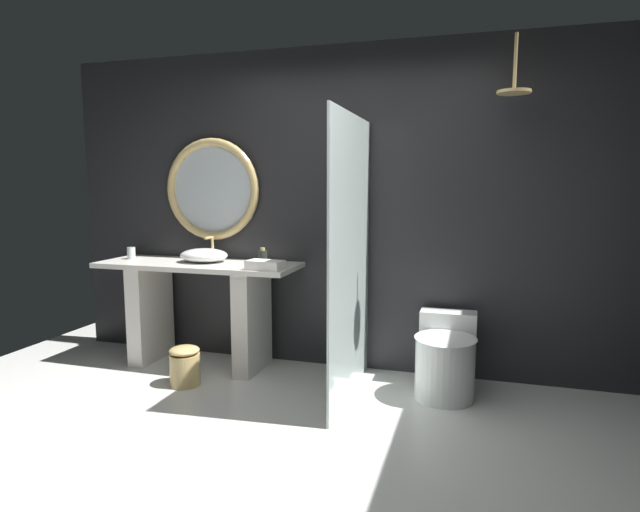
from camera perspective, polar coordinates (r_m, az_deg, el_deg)
ground_plane at (r=2.99m, az=-8.60°, el=-22.70°), size 5.76×5.76×0.00m
back_wall_panel at (r=4.38m, az=1.75°, el=4.92°), size 4.80×0.10×2.60m
vanity_counter at (r=4.56m, az=-12.80°, el=-4.98°), size 1.67×0.58×0.87m
vessel_sink at (r=4.51m, az=-12.34°, el=0.09°), size 0.40×0.33×0.20m
tumbler_cup at (r=4.86m, az=-19.59°, el=0.29°), size 0.07×0.07×0.10m
soap_dispenser at (r=4.21m, az=-6.16°, el=-0.19°), size 0.07×0.07×0.15m
round_wall_mirror at (r=4.69m, az=-11.50°, el=7.01°), size 0.87×0.07×0.87m
shower_glass_panel at (r=3.73m, az=3.31°, el=-0.29°), size 0.02×1.17×1.99m
rain_shower_head at (r=3.92m, az=20.11°, el=16.69°), size 0.22×0.22×0.39m
toilet at (r=4.00m, az=13.32°, el=-10.63°), size 0.44×0.64×0.56m
waste_bin at (r=4.22m, az=-14.30°, el=-11.30°), size 0.23×0.23×0.30m
folded_hand_towel at (r=4.03m, az=-5.91°, el=-0.98°), size 0.29×0.18×0.07m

